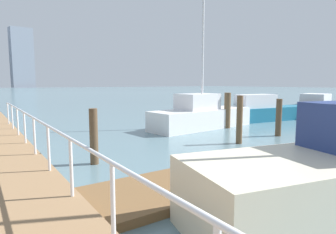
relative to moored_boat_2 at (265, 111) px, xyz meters
The scene contains 11 objects.
ground_plane 11.10m from the moored_boat_2, behind, with size 300.00×300.00×0.00m, color slate.
floating_dock 9.30m from the moored_boat_2, 134.50° to the right, with size 15.94×2.00×0.18m, color brown.
boardwalk_railing 16.97m from the moored_boat_2, 146.41° to the right, with size 0.06×27.66×1.08m.
dock_piling_1 13.07m from the moored_boat_2, 164.47° to the right, with size 0.25×0.25×1.68m, color brown.
dock_piling_3 5.53m from the moored_boat_2, 136.53° to the right, with size 0.26×0.26×1.70m, color brown.
dock_piling_4 4.30m from the moored_boat_2, 169.35° to the right, with size 0.34×0.34×1.91m, color brown.
dock_piling_5 7.83m from the moored_boat_2, 149.85° to the right, with size 0.24×0.24×1.93m, color brown.
moored_boat_2 is the anchor object (origin of this frame).
moored_boat_3 5.69m from the moored_boat_2, ahead, with size 6.52×3.41×1.60m.
moored_boat_4 5.41m from the moored_boat_2, behind, with size 6.30×2.41×7.11m.
skyline_tower_3 158.27m from the moored_boat_2, 87.52° to the left, with size 10.70×6.54×30.73m, color gray.
Camera 1 is at (-4.50, 6.78, 2.43)m, focal length 30.59 mm.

